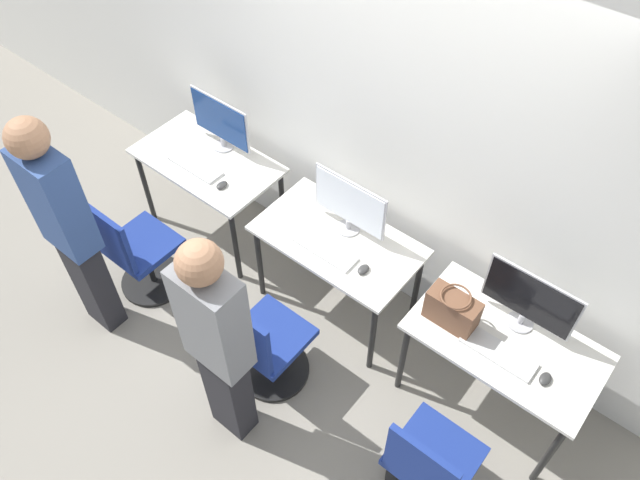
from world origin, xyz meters
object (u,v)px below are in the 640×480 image
object	(u,v)px
mouse_left	(222,185)
mouse_center	(363,269)
keyboard_right	(498,352)
monitor_left	(220,122)
monitor_right	(530,300)
keyboard_left	(195,166)
mouse_right	(545,379)
office_chair_right	(428,468)
office_chair_center	(265,347)
office_chair_left	(138,255)
handbag	(452,309)
person_left	(67,225)
monitor_center	(350,204)
person_center	(218,341)
keyboard_center	(325,249)

from	to	relation	value
mouse_left	mouse_center	distance (m)	1.21
keyboard_right	monitor_left	bearing A→B (deg)	173.20
mouse_left	monitor_right	bearing A→B (deg)	7.61
keyboard_left	mouse_left	size ratio (longest dim) A/B	4.79
mouse_right	office_chair_right	distance (m)	0.80
office_chair_center	office_chair_right	xyz separation A→B (m)	(1.21, -0.00, 0.00)
office_chair_left	handbag	bearing A→B (deg)	17.64
office_chair_left	mouse_center	world-z (taller)	office_chair_left
handbag	person_left	bearing A→B (deg)	-153.92
person_left	keyboard_left	bearing A→B (deg)	90.03
office_chair_left	person_left	xyz separation A→B (m)	(-0.02, -0.37, 0.62)
monitor_right	monitor_center	bearing A→B (deg)	-178.01
mouse_center	office_chair_right	size ratio (longest dim) A/B	0.10
monitor_center	handbag	distance (m)	0.92
person_center	monitor_right	distance (m)	1.71
keyboard_left	office_chair_left	xyz separation A→B (m)	(0.02, -0.65, -0.38)
monitor_center	person_center	distance (m)	1.22
mouse_left	monitor_right	world-z (taller)	monitor_right
mouse_left	person_left	xyz separation A→B (m)	(-0.29, -0.99, 0.23)
person_left	office_chair_right	world-z (taller)	person_left
office_chair_left	keyboard_center	bearing A→B (deg)	27.63
keyboard_left	office_chair_center	distance (m)	1.43
monitor_left	mouse_left	size ratio (longest dim) A/B	6.02
office_chair_center	keyboard_right	size ratio (longest dim) A/B	2.08
mouse_right	handbag	world-z (taller)	handbag
monitor_right	mouse_right	size ratio (longest dim) A/B	6.02
person_center	monitor_right	size ratio (longest dim) A/B	3.17
mouse_left	office_chair_center	world-z (taller)	office_chair_center
keyboard_right	mouse_right	size ratio (longest dim) A/B	4.79
person_left	person_center	xyz separation A→B (m)	(1.27, 0.01, -0.04)
keyboard_right	keyboard_center	bearing A→B (deg)	-178.93
mouse_center	person_center	distance (m)	1.04
mouse_left	handbag	size ratio (longest dim) A/B	0.30
person_left	mouse_center	world-z (taller)	person_left
keyboard_left	monitor_center	world-z (taller)	monitor_center
keyboard_left	mouse_right	xyz separation A→B (m)	(2.70, 0.01, 0.01)
office_chair_center	mouse_right	distance (m)	1.66
office_chair_center	handbag	world-z (taller)	handbag
office_chair_right	mouse_right	bearing A→B (deg)	67.54
office_chair_center	monitor_right	xyz separation A→B (m)	(1.20, 0.90, 0.60)
keyboard_left	mouse_center	xyz separation A→B (m)	(1.50, -0.01, 0.01)
office_chair_center	mouse_left	bearing A→B (deg)	146.61
keyboard_left	office_chair_left	bearing A→B (deg)	-88.42
person_left	mouse_center	bearing A→B (deg)	33.98
office_chair_left	keyboard_right	world-z (taller)	office_chair_left
monitor_center	office_chair_center	world-z (taller)	monitor_center
monitor_right	keyboard_right	size ratio (longest dim) A/B	1.26
monitor_right	keyboard_center	bearing A→B (deg)	-166.87
monitor_left	monitor_right	size ratio (longest dim) A/B	1.00
mouse_left	keyboard_left	bearing A→B (deg)	174.84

